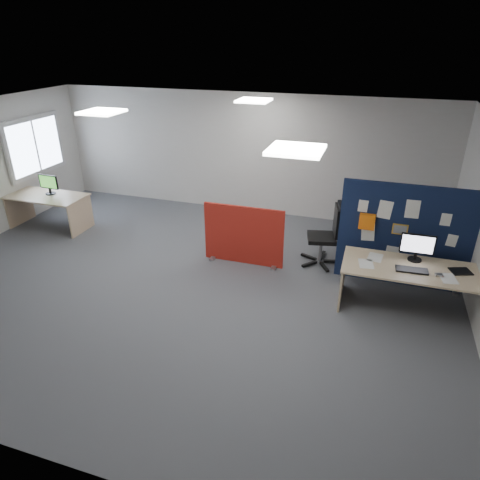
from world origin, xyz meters
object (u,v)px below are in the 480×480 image
(second_desk, at_px, (49,203))
(monitor_second, at_px, (49,184))
(main_desk, at_px, (410,276))
(monitor_main, at_px, (417,246))
(red_divider, at_px, (244,236))
(office_chair, at_px, (329,231))
(navy_divider, at_px, (404,236))

(second_desk, relative_size, monitor_second, 3.57)
(main_desk, distance_m, monitor_second, 7.31)
(monitor_main, relative_size, second_desk, 0.30)
(monitor_main, relative_size, red_divider, 0.33)
(second_desk, relative_size, office_chair, 1.43)
(second_desk, height_order, monitor_second, monitor_second)
(red_divider, bearing_deg, main_desk, -12.57)
(second_desk, xyz_separation_m, monitor_second, (0.03, 0.07, 0.41))
(main_desk, height_order, second_desk, same)
(second_desk, height_order, office_chair, office_chair)
(office_chair, bearing_deg, monitor_second, 168.23)
(monitor_second, bearing_deg, monitor_main, -2.64)
(office_chair, bearing_deg, navy_divider, -27.31)
(navy_divider, bearing_deg, red_divider, -177.65)
(main_desk, distance_m, red_divider, 2.87)
(navy_divider, relative_size, main_desk, 1.07)
(monitor_main, height_order, red_divider, monitor_main)
(monitor_main, bearing_deg, second_desk, 173.48)
(monitor_main, height_order, office_chair, office_chair)
(office_chair, bearing_deg, main_desk, -50.66)
(office_chair, bearing_deg, red_divider, -176.00)
(navy_divider, xyz_separation_m, monitor_second, (-7.11, 0.24, 0.09))
(navy_divider, xyz_separation_m, monitor_main, (0.16, -0.52, 0.10))
(monitor_main, relative_size, office_chair, 0.43)
(second_desk, bearing_deg, navy_divider, -1.42)
(monitor_main, xyz_separation_m, red_divider, (-2.84, 0.40, -0.43))
(monitor_main, xyz_separation_m, monitor_second, (-7.27, 0.76, -0.01))
(navy_divider, xyz_separation_m, office_chair, (-1.23, 0.32, -0.22))
(navy_divider, distance_m, main_desk, 0.80)
(navy_divider, bearing_deg, monitor_main, -72.83)
(navy_divider, height_order, second_desk, navy_divider)
(main_desk, distance_m, office_chair, 1.71)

